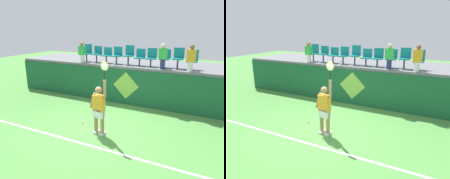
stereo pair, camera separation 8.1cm
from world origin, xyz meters
TOP-DOWN VIEW (x-y plane):
  - ground_plane at (0.00, 0.00)m, footprint 40.00×40.00m
  - court_back_wall at (0.00, 3.01)m, footprint 12.85×0.20m
  - spectator_platform at (0.00, 4.51)m, footprint 12.85×3.08m
  - court_baseline_stripe at (0.00, -0.95)m, footprint 11.57×0.08m
  - tennis_player at (0.27, -0.17)m, footprint 0.75×0.30m
  - tennis_ball at (-0.73, 0.29)m, footprint 0.07×0.07m
  - water_bottle at (-0.77, 3.13)m, footprint 0.07×0.07m
  - stadium_chair_0 at (-2.60, 3.65)m, footprint 0.44×0.42m
  - stadium_chair_1 at (-2.00, 3.65)m, footprint 0.44×0.42m
  - stadium_chair_2 at (-1.44, 3.64)m, footprint 0.44×0.42m
  - stadium_chair_3 at (-0.88, 3.65)m, footprint 0.44×0.42m
  - stadium_chair_4 at (-0.26, 3.65)m, footprint 0.44×0.42m
  - stadium_chair_5 at (0.30, 3.65)m, footprint 0.44×0.42m
  - stadium_chair_6 at (0.84, 3.65)m, footprint 0.44×0.42m
  - stadium_chair_7 at (1.45, 3.65)m, footprint 0.44×0.42m
  - stadium_chair_8 at (2.02, 3.65)m, footprint 0.44×0.42m
  - stadium_chair_9 at (2.59, 3.66)m, footprint 0.44×0.42m
  - spectator_0 at (1.45, 3.23)m, footprint 0.34×0.20m
  - spectator_1 at (2.59, 3.19)m, footprint 0.34×0.20m
  - spectator_2 at (-2.60, 3.18)m, footprint 0.34×0.21m
  - wall_signage_mount at (-0.09, 2.91)m, footprint 1.27×0.01m

SIDE VIEW (x-z plane):
  - ground_plane at x=0.00m, z-range 0.00..0.00m
  - wall_signage_mount at x=-0.09m, z-range -0.77..0.77m
  - court_baseline_stripe at x=0.00m, z-range 0.00..0.01m
  - tennis_ball at x=-0.73m, z-range 0.00..0.07m
  - court_back_wall at x=0.00m, z-range 0.00..1.64m
  - tennis_player at x=0.27m, z-range -0.31..2.17m
  - spectator_platform at x=0.00m, z-range 1.64..1.76m
  - water_bottle at x=-0.77m, z-range 1.76..2.01m
  - stadium_chair_5 at x=0.30m, z-range 1.80..2.57m
  - stadium_chair_2 at x=-1.44m, z-range 1.81..2.57m
  - stadium_chair_6 at x=0.84m, z-range 1.79..2.61m
  - stadium_chair_9 at x=2.59m, z-range 1.79..2.61m
  - stadium_chair_7 at x=1.45m, z-range 1.81..2.60m
  - stadium_chair_3 at x=-0.88m, z-range 1.80..2.62m
  - stadium_chair_1 at x=-2.00m, z-range 1.82..2.62m
  - stadium_chair_0 at x=-2.60m, z-range 1.81..2.69m
  - stadium_chair_8 at x=2.02m, z-range 1.81..2.69m
  - stadium_chair_4 at x=-0.26m, z-range 1.81..2.72m
  - spectator_2 at x=-2.60m, z-range 1.79..2.81m
  - spectator_1 at x=2.59m, z-range 1.78..2.84m
  - spectator_0 at x=1.45m, z-range 1.78..2.86m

